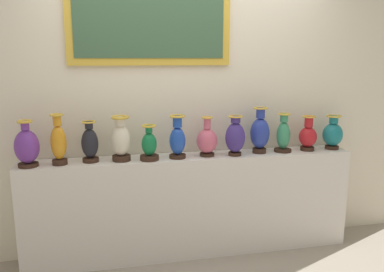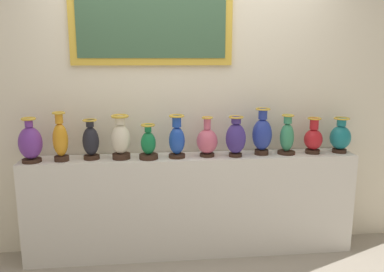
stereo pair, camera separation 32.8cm
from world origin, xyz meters
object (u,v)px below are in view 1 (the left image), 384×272
Objects in this scene: vase_ivory at (121,140)px; vase_rose at (207,140)px; vase_emerald at (149,145)px; vase_indigo at (235,137)px; vase_jade at (283,135)px; vase_violet at (27,147)px; vase_sapphire at (177,139)px; vase_onyx at (90,144)px; vase_amber at (59,142)px; vase_cobalt at (260,133)px; vase_crimson at (308,136)px; vase_teal at (333,134)px.

vase_ivory is 1.09× the size of vase_rose.
vase_emerald is 0.74m from vase_indigo.
vase_jade reaches higher than vase_emerald.
vase_sapphire is (1.18, 0.02, 0.00)m from vase_violet.
vase_violet is at bearing -179.14° from vase_sapphire.
vase_onyx is 0.25m from vase_ivory.
vase_violet is 1.24× the size of vase_emerald.
vase_amber is at bearing -179.18° from vase_jade.
vase_violet is at bearing -178.69° from vase_cobalt.
vase_crimson is at bearing -1.06° from vase_cobalt.
vase_rose reaches higher than vase_crimson.
vase_jade is (0.47, 0.04, -0.01)m from vase_indigo.
vase_ivory is 1.02× the size of vase_sapphire.
vase_amber reaches higher than vase_teal.
vase_indigo is 1.09× the size of vase_crimson.
vase_jade is (1.92, 0.03, -0.03)m from vase_amber.
vase_emerald is at bearing 179.89° from vase_indigo.
vase_violet is 2.39m from vase_crimson.
vase_emerald is 0.99m from vase_cobalt.
vase_sapphire is at bearing 0.86° from vase_violet.
vase_sapphire reaches higher than vase_onyx.
vase_sapphire reaches higher than vase_jade.
vase_jade is 1.11× the size of vase_teal.
vase_ivory is at bearing -179.78° from vase_crimson.
vase_crimson is at bearing -0.79° from vase_jade.
vase_violet is 2.65m from vase_teal.
vase_amber reaches higher than vase_indigo.
vase_amber is at bearing -172.11° from vase_onyx.
vase_ivory is 1.26× the size of vase_emerald.
vase_rose is at bearing -179.57° from vase_teal.
vase_ivory is at bearing -179.30° from vase_cobalt.
vase_violet is 1.18m from vase_sapphire.
vase_crimson is (0.46, -0.01, -0.05)m from vase_cobalt.
vase_teal reaches higher than vase_emerald.
vase_amber is 1.37× the size of vase_emerald.
vase_indigo is (0.74, -0.00, 0.04)m from vase_emerald.
vase_jade is at bearing 0.38° from vase_ivory.
vase_jade reaches higher than vase_rose.
vase_rose reaches higher than vase_emerald.
vase_jade reaches higher than vase_onyx.
vase_ivory is at bearing -179.62° from vase_jade.
vase_rose is 0.95m from vase_crimson.
vase_amber is 1.27× the size of vase_crimson.
vase_indigo is (1.69, 0.00, 0.00)m from vase_violet.
vase_ivory reaches higher than vase_violet.
vase_emerald is at bearing -178.64° from vase_teal.
vase_teal is (0.49, 0.00, -0.01)m from vase_jade.
vase_rose is (0.73, 0.00, -0.04)m from vase_ivory.
vase_cobalt is at bearing 0.70° from vase_ivory.
vase_cobalt is (1.70, 0.03, 0.00)m from vase_amber.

